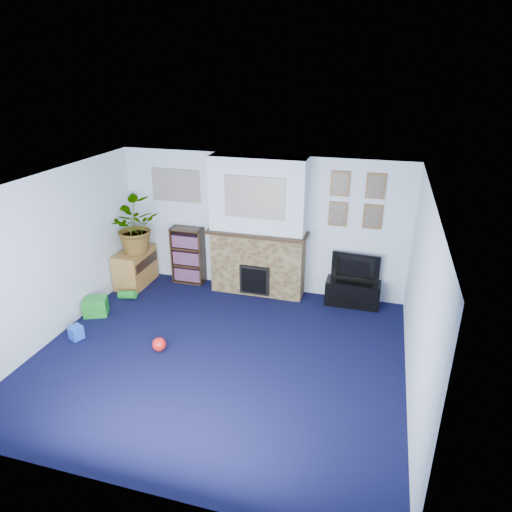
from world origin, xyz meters
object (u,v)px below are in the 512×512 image
(television, at_px, (355,268))
(bookshelf, at_px, (188,256))
(sideboard, at_px, (135,266))
(tv_stand, at_px, (353,292))

(television, xyz_separation_m, bookshelf, (-2.99, 0.06, -0.15))
(television, bearing_deg, sideboard, 8.86)
(tv_stand, distance_m, sideboard, 3.91)
(tv_stand, height_order, bookshelf, bookshelf)
(bookshelf, xyz_separation_m, sideboard, (-0.90, -0.36, -0.15))
(tv_stand, xyz_separation_m, sideboard, (-3.89, -0.28, 0.12))
(television, bearing_deg, tv_stand, 94.45)
(bookshelf, bearing_deg, television, -1.08)
(television, relative_size, bookshelf, 0.76)
(tv_stand, bearing_deg, television, 90.00)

